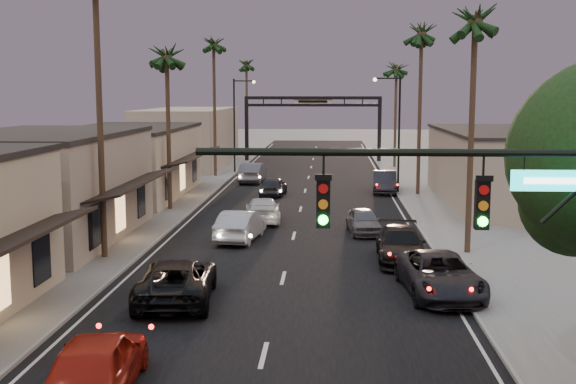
# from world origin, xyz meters

# --- Properties ---
(ground) EXTENTS (200.00, 200.00, 0.00)m
(ground) POSITION_xyz_m (0.00, 40.00, 0.00)
(ground) COLOR slate
(ground) RESTS_ON ground
(road) EXTENTS (14.00, 120.00, 0.02)m
(road) POSITION_xyz_m (0.00, 45.00, 0.00)
(road) COLOR black
(road) RESTS_ON ground
(sidewalk_left) EXTENTS (5.00, 92.00, 0.12)m
(sidewalk_left) POSITION_xyz_m (-9.50, 52.00, 0.06)
(sidewalk_left) COLOR slate
(sidewalk_left) RESTS_ON ground
(sidewalk_right) EXTENTS (5.00, 92.00, 0.12)m
(sidewalk_right) POSITION_xyz_m (9.50, 52.00, 0.06)
(sidewalk_right) COLOR slate
(sidewalk_right) RESTS_ON ground
(storefront_mid) EXTENTS (8.00, 14.00, 5.50)m
(storefront_mid) POSITION_xyz_m (-13.00, 26.00, 2.75)
(storefront_mid) COLOR gray
(storefront_mid) RESTS_ON ground
(storefront_far) EXTENTS (8.00, 16.00, 5.00)m
(storefront_far) POSITION_xyz_m (-13.00, 42.00, 2.50)
(storefront_far) COLOR #C5B497
(storefront_far) RESTS_ON ground
(storefront_dist) EXTENTS (8.00, 20.00, 6.00)m
(storefront_dist) POSITION_xyz_m (-13.00, 65.00, 3.00)
(storefront_dist) COLOR gray
(storefront_dist) RESTS_ON ground
(building_right) EXTENTS (8.00, 18.00, 5.00)m
(building_right) POSITION_xyz_m (14.00, 40.00, 2.50)
(building_right) COLOR gray
(building_right) RESTS_ON ground
(traffic_signal) EXTENTS (8.51, 0.22, 7.80)m
(traffic_signal) POSITION_xyz_m (5.69, 4.00, 5.08)
(traffic_signal) COLOR black
(traffic_signal) RESTS_ON ground
(arch) EXTENTS (15.20, 0.40, 7.27)m
(arch) POSITION_xyz_m (0.00, 70.00, 5.53)
(arch) COLOR black
(arch) RESTS_ON ground
(streetlight_right) EXTENTS (2.13, 0.30, 9.00)m
(streetlight_right) POSITION_xyz_m (6.92, 45.00, 5.33)
(streetlight_right) COLOR black
(streetlight_right) RESTS_ON ground
(streetlight_left) EXTENTS (2.13, 0.30, 9.00)m
(streetlight_left) POSITION_xyz_m (-6.92, 58.00, 5.33)
(streetlight_left) COLOR black
(streetlight_left) RESTS_ON ground
(palm_lc) EXTENTS (3.20, 3.20, 12.20)m
(palm_lc) POSITION_xyz_m (-8.60, 36.00, 10.47)
(palm_lc) COLOR #38281C
(palm_lc) RESTS_ON ground
(palm_ld) EXTENTS (3.20, 3.20, 14.20)m
(palm_ld) POSITION_xyz_m (-8.60, 55.00, 12.42)
(palm_ld) COLOR #38281C
(palm_ld) RESTS_ON ground
(palm_ra) EXTENTS (3.20, 3.20, 13.20)m
(palm_ra) POSITION_xyz_m (8.60, 24.00, 11.44)
(palm_ra) COLOR #38281C
(palm_ra) RESTS_ON ground
(palm_rb) EXTENTS (3.20, 3.20, 14.20)m
(palm_rb) POSITION_xyz_m (8.60, 44.00, 12.42)
(palm_rb) COLOR #38281C
(palm_rb) RESTS_ON ground
(palm_rc) EXTENTS (3.20, 3.20, 12.20)m
(palm_rc) POSITION_xyz_m (8.60, 64.00, 10.47)
(palm_rc) COLOR #38281C
(palm_rc) RESTS_ON ground
(palm_far) EXTENTS (3.20, 3.20, 13.20)m
(palm_far) POSITION_xyz_m (-8.30, 78.00, 11.44)
(palm_far) COLOR #38281C
(palm_far) RESTS_ON ground
(oncoming_red) EXTENTS (2.39, 5.16, 1.71)m
(oncoming_red) POSITION_xyz_m (-4.05, 7.00, 0.86)
(oncoming_red) COLOR maroon
(oncoming_red) RESTS_ON ground
(oncoming_pickup) EXTENTS (3.18, 6.04, 1.62)m
(oncoming_pickup) POSITION_xyz_m (-3.76, 15.41, 0.81)
(oncoming_pickup) COLOR black
(oncoming_pickup) RESTS_ON ground
(oncoming_silver) EXTENTS (2.33, 5.10, 1.62)m
(oncoming_silver) POSITION_xyz_m (-2.74, 26.66, 0.81)
(oncoming_silver) COLOR #AEAFB4
(oncoming_silver) RESTS_ON ground
(oncoming_white) EXTENTS (2.57, 5.26, 1.47)m
(oncoming_white) POSITION_xyz_m (-2.09, 32.16, 0.74)
(oncoming_white) COLOR silver
(oncoming_white) RESTS_ON ground
(oncoming_dgrey) EXTENTS (2.07, 4.37, 1.44)m
(oncoming_dgrey) POSITION_xyz_m (-2.32, 43.20, 0.72)
(oncoming_dgrey) COLOR black
(oncoming_dgrey) RESTS_ON ground
(oncoming_grey_far) EXTENTS (2.11, 5.31, 1.72)m
(oncoming_grey_far) POSITION_xyz_m (-4.70, 51.07, 0.86)
(oncoming_grey_far) COLOR #525257
(oncoming_grey_far) RESTS_ON ground
(curbside_near) EXTENTS (3.17, 6.02, 1.61)m
(curbside_near) POSITION_xyz_m (6.20, 16.81, 0.81)
(curbside_near) COLOR black
(curbside_near) RESTS_ON ground
(curbside_black) EXTENTS (2.32, 5.44, 1.56)m
(curbside_black) POSITION_xyz_m (5.24, 22.31, 0.78)
(curbside_black) COLOR black
(curbside_black) RESTS_ON ground
(curbside_grey) EXTENTS (2.09, 4.27, 1.40)m
(curbside_grey) POSITION_xyz_m (3.81, 28.88, 0.70)
(curbside_grey) COLOR #55545A
(curbside_grey) RESTS_ON ground
(curbside_far) EXTENTS (2.04, 5.14, 1.66)m
(curbside_far) POSITION_xyz_m (6.20, 45.36, 0.83)
(curbside_far) COLOR black
(curbside_far) RESTS_ON ground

